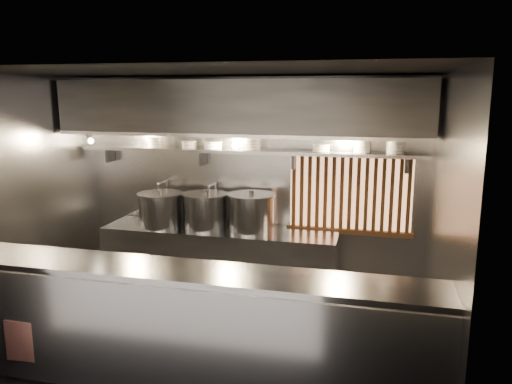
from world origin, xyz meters
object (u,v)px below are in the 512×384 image
at_px(stock_pot_left, 161,209).
at_px(stock_pot_right, 205,211).
at_px(stock_pot_mid, 252,212).
at_px(pendant_bulb, 235,145).
at_px(heat_lamp, 89,136).

bearing_deg(stock_pot_left, stock_pot_right, 4.57).
bearing_deg(stock_pot_mid, pendant_bulb, 164.58).
height_order(heat_lamp, stock_pot_left, heat_lamp).
distance_m(stock_pot_mid, stock_pot_right, 0.60).
height_order(heat_lamp, stock_pot_right, heat_lamp).
xyz_separation_m(heat_lamp, stock_pot_right, (1.41, 0.28, -0.94)).
height_order(stock_pot_mid, stock_pot_right, stock_pot_mid).
relative_size(heat_lamp, stock_pot_right, 0.55).
relative_size(pendant_bulb, stock_pot_left, 0.27).
distance_m(heat_lamp, pendant_bulb, 1.83).
relative_size(heat_lamp, stock_pot_mid, 0.44).
bearing_deg(pendant_bulb, heat_lamp, -169.00).
xyz_separation_m(heat_lamp, pendant_bulb, (1.80, 0.35, -0.11)).
distance_m(pendant_bulb, stock_pot_left, 1.30).
bearing_deg(stock_pot_mid, stock_pot_left, -177.23).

